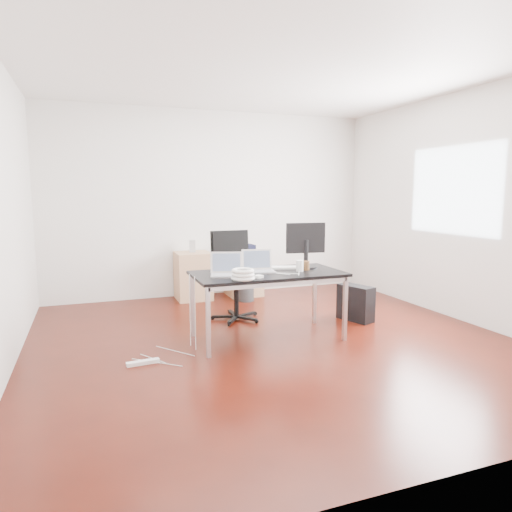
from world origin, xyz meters
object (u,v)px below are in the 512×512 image
object	(u,v)px
office_chair	(234,271)
pc_tower	(356,303)
filing_cabinet_left	(193,276)
desk	(268,277)
filing_cabinet_right	(243,273)

from	to	relation	value
office_chair	pc_tower	distance (m)	1.56
pc_tower	filing_cabinet_left	bearing A→B (deg)	112.49
office_chair	pc_tower	world-z (taller)	office_chair
desk	filing_cabinet_left	bearing A→B (deg)	99.57
office_chair	filing_cabinet_right	world-z (taller)	office_chair
filing_cabinet_left	pc_tower	bearing A→B (deg)	-48.05
filing_cabinet_right	pc_tower	size ratio (longest dim) A/B	1.56
pc_tower	office_chair	bearing A→B (deg)	136.22
filing_cabinet_right	desk	bearing A→B (deg)	-101.65
office_chair	pc_tower	xyz separation A→B (m)	(1.38, -0.62, -0.39)
filing_cabinet_left	pc_tower	xyz separation A→B (m)	(1.64, -1.82, -0.13)
filing_cabinet_left	office_chair	bearing A→B (deg)	-77.82
desk	pc_tower	size ratio (longest dim) A/B	3.56
desk	pc_tower	world-z (taller)	desk
office_chair	filing_cabinet_right	distance (m)	1.34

